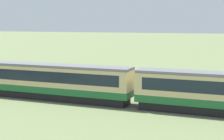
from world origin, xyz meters
The scene contains 2 objects.
passenger_train centered at (-30.39, 0.99, 2.38)m, with size 110.46×2.97×4.30m.
railway_track centered at (-30.06, 0.99, 0.01)m, with size 169.27×3.60×0.04m.
Camera 1 is at (-8.12, -34.60, 9.17)m, focal length 55.00 mm.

